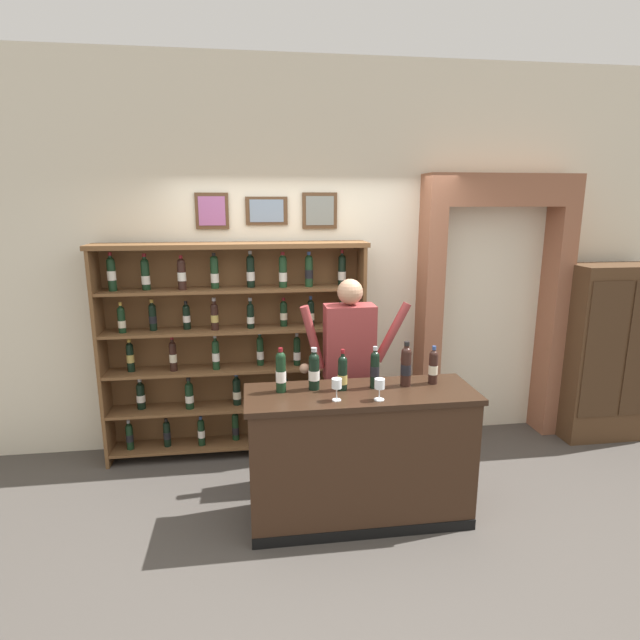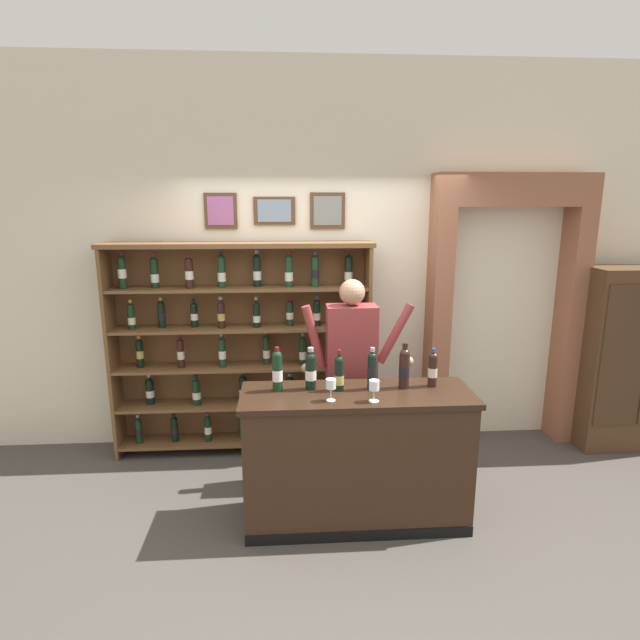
{
  "view_description": "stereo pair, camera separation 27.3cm",
  "coord_description": "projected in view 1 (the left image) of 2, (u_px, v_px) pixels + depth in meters",
  "views": [
    {
      "loc": [
        -0.57,
        -3.31,
        2.28
      ],
      "look_at": [
        -0.05,
        0.4,
        1.41
      ],
      "focal_mm": 28.82,
      "sensor_mm": 36.0,
      "label": 1
    },
    {
      "loc": [
        -0.3,
        -3.34,
        2.28
      ],
      "look_at": [
        -0.05,
        0.4,
        1.41
      ],
      "focal_mm": 28.82,
      "sensor_mm": 36.0,
      "label": 2
    }
  ],
  "objects": [
    {
      "name": "tasting_counter",
      "position": [
        360.0,
        456.0,
        3.7
      ],
      "size": [
        1.62,
        0.56,
        0.98
      ],
      "color": "#382316",
      "rests_on": "ground"
    },
    {
      "name": "wine_shelf",
      "position": [
        235.0,
        343.0,
        4.58
      ],
      "size": [
        2.34,
        0.33,
        1.94
      ],
      "color": "brown",
      "rests_on": "ground"
    },
    {
      "name": "side_cabinet",
      "position": [
        609.0,
        352.0,
        4.97
      ],
      "size": [
        0.88,
        0.44,
        1.71
      ],
      "color": "#4C331E",
      "rests_on": "ground"
    },
    {
      "name": "tasting_bottle_rosso",
      "position": [
        314.0,
        370.0,
        3.6
      ],
      "size": [
        0.08,
        0.08,
        0.3
      ],
      "color": "black",
      "rests_on": "tasting_counter"
    },
    {
      "name": "tasting_bottle_bianco",
      "position": [
        433.0,
        366.0,
        3.72
      ],
      "size": [
        0.07,
        0.07,
        0.28
      ],
      "color": "black",
      "rests_on": "tasting_counter"
    },
    {
      "name": "shopkeeper",
      "position": [
        349.0,
        359.0,
        4.14
      ],
      "size": [
        0.91,
        0.22,
        1.69
      ],
      "color": "#2D3347",
      "rests_on": "ground"
    },
    {
      "name": "tasting_bottle_grappa",
      "position": [
        343.0,
        373.0,
        3.59
      ],
      "size": [
        0.07,
        0.07,
        0.29
      ],
      "color": "black",
      "rests_on": "tasting_counter"
    },
    {
      "name": "ground_plane",
      "position": [
        334.0,
        520.0,
        3.78
      ],
      "size": [
        14.0,
        14.0,
        0.02
      ],
      "primitive_type": "cube",
      "color": "#47423D"
    },
    {
      "name": "archway_doorway",
      "position": [
        489.0,
        292.0,
        4.98
      ],
      "size": [
        1.44,
        0.45,
        2.52
      ],
      "color": "#935B42",
      "rests_on": "ground"
    },
    {
      "name": "back_wall",
      "position": [
        310.0,
        259.0,
        4.79
      ],
      "size": [
        12.0,
        0.19,
        3.5
      ],
      "color": "beige",
      "rests_on": "ground"
    },
    {
      "name": "tasting_bottle_riserva",
      "position": [
        375.0,
        368.0,
        3.63
      ],
      "size": [
        0.07,
        0.07,
        0.3
      ],
      "color": "black",
      "rests_on": "tasting_counter"
    },
    {
      "name": "tasting_bottle_brunello",
      "position": [
        406.0,
        365.0,
        3.67
      ],
      "size": [
        0.08,
        0.08,
        0.33
      ],
      "color": "black",
      "rests_on": "tasting_counter"
    },
    {
      "name": "wine_glass_center",
      "position": [
        337.0,
        384.0,
        3.4
      ],
      "size": [
        0.07,
        0.07,
        0.15
      ],
      "color": "silver",
      "rests_on": "tasting_counter"
    },
    {
      "name": "tasting_bottle_chianti",
      "position": [
        281.0,
        371.0,
        3.55
      ],
      "size": [
        0.07,
        0.07,
        0.32
      ],
      "color": "black",
      "rests_on": "tasting_counter"
    },
    {
      "name": "wine_glass_right",
      "position": [
        380.0,
        385.0,
        3.41
      ],
      "size": [
        0.07,
        0.07,
        0.15
      ],
      "color": "silver",
      "rests_on": "tasting_counter"
    }
  ]
}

